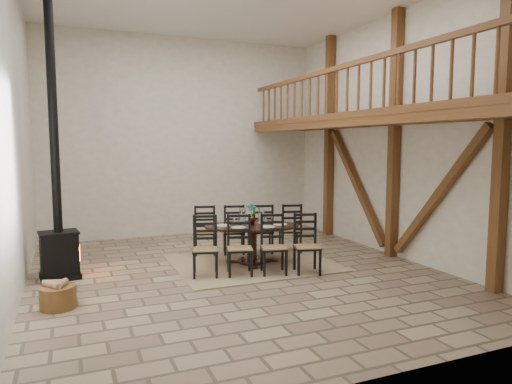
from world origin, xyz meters
name	(u,v)px	position (x,y,z in m)	size (l,w,h in m)	color
ground	(239,273)	(0.00, 0.00, 0.00)	(8.00, 8.00, 0.00)	tan
room_shell	(299,106)	(1.19, 0.00, 3.01)	(7.02, 8.02, 5.01)	white
rug	(252,263)	(0.49, 0.56, 0.01)	(3.00, 2.50, 0.02)	tan
dining_table	(252,244)	(0.49, 0.56, 0.38)	(2.74, 2.59, 1.18)	black
wood_stove	(58,214)	(-2.97, 0.89, 1.13)	(0.70, 0.57, 5.00)	black
log_basket	(58,296)	(-2.98, -0.67, 0.18)	(0.49, 0.49, 0.41)	brown
log_stack	(57,271)	(-3.03, 0.97, 0.12)	(0.41, 0.42, 0.25)	tan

